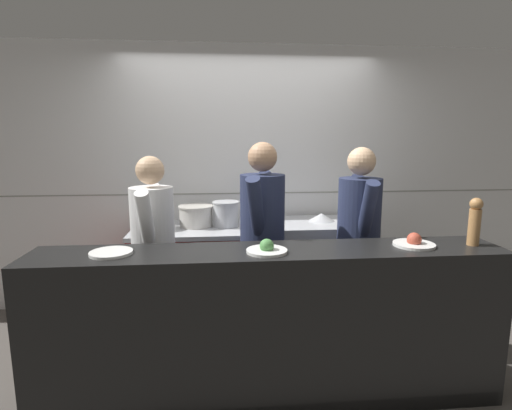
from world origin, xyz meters
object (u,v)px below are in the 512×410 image
at_px(sauce_pot, 196,215).
at_px(plated_dish_dessert, 414,243).
at_px(stock_pot, 154,217).
at_px(chef_sous, 262,239).
at_px(plated_dish_main, 111,253).
at_px(plated_dish_appetiser, 267,249).
at_px(pepper_mill, 475,220).
at_px(chef_line, 358,240).
at_px(chef_head_cook, 154,249).
at_px(braising_pot, 226,213).
at_px(mixing_bowl_steel, 322,217).
at_px(oven_range, 194,273).

bearing_deg(sauce_pot, plated_dish_dessert, -40.99).
distance_m(stock_pot, chef_sous, 1.11).
relative_size(plated_dish_main, plated_dish_appetiser, 1.01).
height_order(sauce_pot, pepper_mill, pepper_mill).
xyz_separation_m(chef_sous, chef_line, (0.76, -0.01, -0.02)).
distance_m(plated_dish_main, chef_head_cook, 0.62).
bearing_deg(chef_head_cook, braising_pot, 53.12).
bearing_deg(chef_line, plated_dish_main, -157.32).
xyz_separation_m(plated_dish_main, chef_sous, (0.98, 0.59, -0.09)).
bearing_deg(mixing_bowl_steel, stock_pot, -177.67).
bearing_deg(chef_sous, braising_pot, 130.09).
height_order(oven_range, plated_dish_dessert, plated_dish_dessert).
distance_m(pepper_mill, chef_sous, 1.47).
xyz_separation_m(plated_dish_dessert, chef_head_cook, (-1.75, 0.57, -0.16)).
distance_m(stock_pot, mixing_bowl_steel, 1.56).
bearing_deg(plated_dish_main, plated_dish_appetiser, -3.01).
height_order(oven_range, braising_pot, braising_pot).
height_order(braising_pot, pepper_mill, pepper_mill).
relative_size(braising_pot, plated_dish_main, 0.99).
xyz_separation_m(sauce_pot, chef_sous, (0.55, -0.69, -0.06)).
bearing_deg(chef_head_cook, mixing_bowl_steel, 27.92).
xyz_separation_m(stock_pot, pepper_mill, (2.23, -1.22, 0.19)).
distance_m(sauce_pot, plated_dish_appetiser, 1.43).
bearing_deg(pepper_mill, plated_dish_appetiser, -178.32).
distance_m(plated_dish_main, pepper_mill, 2.30).
bearing_deg(sauce_pot, plated_dish_appetiser, -69.34).
xyz_separation_m(pepper_mill, chef_line, (-0.55, 0.59, -0.27)).
distance_m(oven_range, sauce_pot, 0.55).
xyz_separation_m(stock_pot, plated_dish_dessert, (1.84, -1.20, 0.04)).
distance_m(mixing_bowl_steel, plated_dish_dessert, 1.30).
bearing_deg(plated_dish_appetiser, plated_dish_main, 176.99).
bearing_deg(mixing_bowl_steel, chef_head_cook, -154.76).
bearing_deg(plated_dish_main, chef_line, 18.53).
relative_size(pepper_mill, chef_sous, 0.19).
bearing_deg(pepper_mill, plated_dish_main, 179.76).
xyz_separation_m(sauce_pot, mixing_bowl_steel, (1.19, -0.01, -0.04)).
height_order(sauce_pot, plated_dish_appetiser, plated_dish_appetiser).
bearing_deg(sauce_pot, chef_line, -28.20).
xyz_separation_m(stock_pot, braising_pot, (0.65, 0.05, 0.02)).
bearing_deg(plated_dish_dessert, plated_dish_appetiser, -176.63).
xyz_separation_m(braising_pot, plated_dish_dessert, (1.19, -1.25, 0.03)).
height_order(plated_dish_main, plated_dish_appetiser, plated_dish_appetiser).
bearing_deg(chef_sous, mixing_bowl_steel, 65.03).
xyz_separation_m(braising_pot, pepper_mill, (1.58, -1.27, 0.17)).
distance_m(oven_range, chef_sous, 0.99).
bearing_deg(braising_pot, oven_range, -175.55).
xyz_separation_m(sauce_pot, pepper_mill, (1.86, -1.30, 0.19)).
height_order(braising_pot, plated_dish_appetiser, braising_pot).
distance_m(oven_range, plated_dish_dessert, 2.03).
xyz_separation_m(stock_pot, mixing_bowl_steel, (1.56, 0.06, -0.04)).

